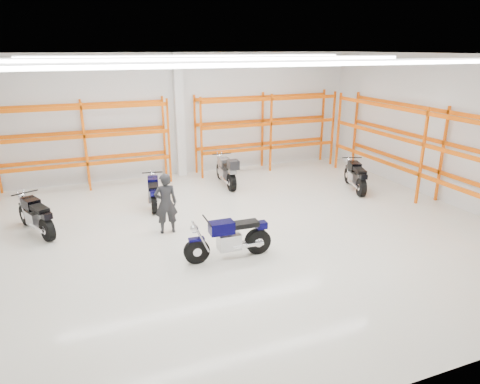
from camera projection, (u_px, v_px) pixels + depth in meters
name	position (u px, v px, depth m)	size (l,w,h in m)	color
ground	(236.00, 232.00, 11.38)	(14.00, 14.00, 0.00)	silver
room_shell	(235.00, 107.00, 10.35)	(14.02, 12.02, 4.51)	silver
motorcycle_main	(232.00, 238.00, 9.85)	(2.09, 0.69, 1.03)	black
motorcycle_back_a	(36.00, 217.00, 11.14)	(1.02, 1.93, 1.01)	black
motorcycle_back_b	(154.00, 193.00, 13.09)	(0.70, 1.92, 0.95)	black
motorcycle_back_c	(227.00, 171.00, 14.96)	(0.70, 2.19, 1.13)	black
motorcycle_back_d	(356.00, 177.00, 14.56)	(0.93, 2.02, 1.02)	black
standing_man	(166.00, 203.00, 11.11)	(0.59, 0.39, 1.63)	black
structural_column	(179.00, 116.00, 15.79)	(0.32, 0.32, 4.50)	white
pallet_racking_back_left	(84.00, 137.00, 14.46)	(5.67, 0.87, 3.00)	#EA4B12
pallet_racking_back_right	(267.00, 124.00, 16.81)	(5.67, 0.87, 3.00)	#EA4B12
pallet_racking_side	(434.00, 146.00, 13.03)	(0.87, 9.07, 3.00)	#EA4B12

